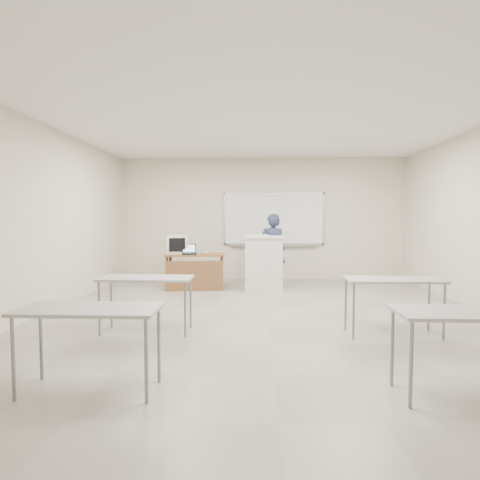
{
  "coord_description": "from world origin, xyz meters",
  "views": [
    {
      "loc": [
        -0.18,
        -5.32,
        1.49
      ],
      "look_at": [
        -0.47,
        2.2,
        1.07
      ],
      "focal_mm": 28.0,
      "sensor_mm": 36.0,
      "label": 1
    }
  ],
  "objects_px": {
    "podium": "(264,263)",
    "whiteboard": "(274,220)",
    "crt_monitor": "(177,244)",
    "mouse": "(205,253)",
    "keyboard": "(256,235)",
    "instructor_desk": "(195,265)",
    "presenter": "(272,250)",
    "laptop": "(190,252)"
  },
  "relations": [
    {
      "from": "podium",
      "to": "whiteboard",
      "type": "bearing_deg",
      "value": 78.35
    },
    {
      "from": "crt_monitor",
      "to": "mouse",
      "type": "xyz_separation_m",
      "value": [
        0.62,
        -0.08,
        -0.18
      ]
    },
    {
      "from": "podium",
      "to": "mouse",
      "type": "bearing_deg",
      "value": 172.53
    },
    {
      "from": "podium",
      "to": "crt_monitor",
      "type": "height_order",
      "value": "crt_monitor"
    },
    {
      "from": "keyboard",
      "to": "instructor_desk",
      "type": "bearing_deg",
      "value": 177.61
    },
    {
      "from": "podium",
      "to": "mouse",
      "type": "xyz_separation_m",
      "value": [
        -1.26,
        0.15,
        0.2
      ]
    },
    {
      "from": "mouse",
      "to": "presenter",
      "type": "height_order",
      "value": "presenter"
    },
    {
      "from": "whiteboard",
      "to": "mouse",
      "type": "height_order",
      "value": "whiteboard"
    },
    {
      "from": "mouse",
      "to": "keyboard",
      "type": "relative_size",
      "value": 0.22
    },
    {
      "from": "podium",
      "to": "crt_monitor",
      "type": "distance_m",
      "value": 1.93
    },
    {
      "from": "crt_monitor",
      "to": "podium",
      "type": "bearing_deg",
      "value": -18.07
    },
    {
      "from": "laptop",
      "to": "presenter",
      "type": "xyz_separation_m",
      "value": [
        1.77,
        0.58,
        0.0
      ]
    },
    {
      "from": "whiteboard",
      "to": "keyboard",
      "type": "distance_m",
      "value": 1.49
    },
    {
      "from": "whiteboard",
      "to": "mouse",
      "type": "distance_m",
      "value": 2.15
    },
    {
      "from": "crt_monitor",
      "to": "presenter",
      "type": "relative_size",
      "value": 0.3
    },
    {
      "from": "laptop",
      "to": "mouse",
      "type": "xyz_separation_m",
      "value": [
        0.3,
        0.18,
        -0.03
      ]
    },
    {
      "from": "podium",
      "to": "presenter",
      "type": "relative_size",
      "value": 0.7
    },
    {
      "from": "instructor_desk",
      "to": "keyboard",
      "type": "distance_m",
      "value": 1.46
    },
    {
      "from": "keyboard",
      "to": "presenter",
      "type": "height_order",
      "value": "presenter"
    },
    {
      "from": "instructor_desk",
      "to": "crt_monitor",
      "type": "bearing_deg",
      "value": 145.93
    },
    {
      "from": "instructor_desk",
      "to": "podium",
      "type": "xyz_separation_m",
      "value": [
        1.46,
        0.01,
        0.06
      ]
    },
    {
      "from": "mouse",
      "to": "presenter",
      "type": "bearing_deg",
      "value": 10.53
    },
    {
      "from": "mouse",
      "to": "podium",
      "type": "bearing_deg",
      "value": -11.53
    },
    {
      "from": "whiteboard",
      "to": "keyboard",
      "type": "bearing_deg",
      "value": -107.39
    },
    {
      "from": "whiteboard",
      "to": "instructor_desk",
      "type": "xyz_separation_m",
      "value": [
        -1.74,
        -1.48,
        -0.97
      ]
    },
    {
      "from": "instructor_desk",
      "to": "podium",
      "type": "relative_size",
      "value": 1.1
    },
    {
      "from": "podium",
      "to": "keyboard",
      "type": "bearing_deg",
      "value": 151.26
    },
    {
      "from": "laptop",
      "to": "keyboard",
      "type": "height_order",
      "value": "keyboard"
    },
    {
      "from": "crt_monitor",
      "to": "presenter",
      "type": "bearing_deg",
      "value": -2.37
    },
    {
      "from": "podium",
      "to": "presenter",
      "type": "height_order",
      "value": "presenter"
    },
    {
      "from": "whiteboard",
      "to": "laptop",
      "type": "relative_size",
      "value": 8.44
    },
    {
      "from": "whiteboard",
      "to": "podium",
      "type": "height_order",
      "value": "whiteboard"
    },
    {
      "from": "podium",
      "to": "laptop",
      "type": "xyz_separation_m",
      "value": [
        -1.56,
        -0.03,
        0.23
      ]
    },
    {
      "from": "whiteboard",
      "to": "mouse",
      "type": "relative_size",
      "value": 22.72
    },
    {
      "from": "presenter",
      "to": "laptop",
      "type": "bearing_deg",
      "value": 12.28
    },
    {
      "from": "mouse",
      "to": "keyboard",
      "type": "xyz_separation_m",
      "value": [
        1.11,
        -0.07,
        0.38
      ]
    },
    {
      "from": "crt_monitor",
      "to": "presenter",
      "type": "height_order",
      "value": "presenter"
    },
    {
      "from": "crt_monitor",
      "to": "presenter",
      "type": "xyz_separation_m",
      "value": [
        2.09,
        0.32,
        -0.14
      ]
    },
    {
      "from": "whiteboard",
      "to": "podium",
      "type": "bearing_deg",
      "value": -100.98
    },
    {
      "from": "whiteboard",
      "to": "keyboard",
      "type": "xyz_separation_m",
      "value": [
        -0.43,
        -1.39,
        -0.33
      ]
    },
    {
      "from": "crt_monitor",
      "to": "laptop",
      "type": "distance_m",
      "value": 0.43
    },
    {
      "from": "podium",
      "to": "keyboard",
      "type": "distance_m",
      "value": 0.6
    }
  ]
}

